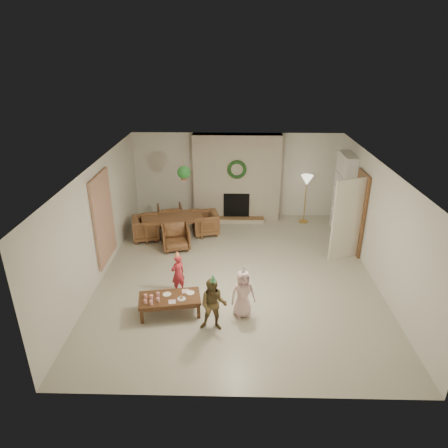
{
  "coord_description": "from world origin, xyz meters",
  "views": [
    {
      "loc": [
        -0.11,
        -7.86,
        4.69
      ],
      "look_at": [
        -0.3,
        0.4,
        1.05
      ],
      "focal_mm": 32.13,
      "sensor_mm": 36.0,
      "label": 1
    }
  ],
  "objects_px": {
    "dining_chair_far": "(170,216)",
    "child_red": "(178,274)",
    "child_pink": "(243,294)",
    "dining_table": "(173,227)",
    "coffee_table_top": "(170,298)",
    "dining_chair_near": "(176,237)",
    "child_plaid": "(213,305)",
    "dining_chair_right": "(205,223)",
    "dining_chair_left": "(146,228)"
  },
  "relations": [
    {
      "from": "dining_table",
      "to": "dining_chair_near",
      "type": "bearing_deg",
      "value": -90.0
    },
    {
      "from": "dining_chair_left",
      "to": "child_plaid",
      "type": "bearing_deg",
      "value": -165.84
    },
    {
      "from": "dining_chair_left",
      "to": "dining_chair_right",
      "type": "xyz_separation_m",
      "value": [
        1.55,
        0.38,
        0.0
      ]
    },
    {
      "from": "child_red",
      "to": "child_pink",
      "type": "height_order",
      "value": "child_pink"
    },
    {
      "from": "dining_chair_left",
      "to": "child_pink",
      "type": "height_order",
      "value": "child_pink"
    },
    {
      "from": "dining_chair_far",
      "to": "dining_chair_right",
      "type": "height_order",
      "value": "same"
    },
    {
      "from": "coffee_table_top",
      "to": "dining_chair_left",
      "type": "bearing_deg",
      "value": 98.91
    },
    {
      "from": "dining_chair_near",
      "to": "dining_chair_right",
      "type": "relative_size",
      "value": 1.0
    },
    {
      "from": "dining_chair_right",
      "to": "coffee_table_top",
      "type": "bearing_deg",
      "value": -20.81
    },
    {
      "from": "dining_table",
      "to": "coffee_table_top",
      "type": "distance_m",
      "value": 3.43
    },
    {
      "from": "dining_chair_near",
      "to": "dining_chair_right",
      "type": "xyz_separation_m",
      "value": [
        0.69,
        0.9,
        0.0
      ]
    },
    {
      "from": "dining_chair_right",
      "to": "child_plaid",
      "type": "distance_m",
      "value": 4.1
    },
    {
      "from": "child_plaid",
      "to": "dining_chair_near",
      "type": "bearing_deg",
      "value": 113.81
    },
    {
      "from": "dining_table",
      "to": "dining_chair_left",
      "type": "relative_size",
      "value": 2.34
    },
    {
      "from": "coffee_table_top",
      "to": "child_pink",
      "type": "relative_size",
      "value": 1.21
    },
    {
      "from": "coffee_table_top",
      "to": "dining_table",
      "type": "bearing_deg",
      "value": 87.05
    },
    {
      "from": "dining_chair_right",
      "to": "coffee_table_top",
      "type": "xyz_separation_m",
      "value": [
        -0.44,
        -3.62,
        0.02
      ]
    },
    {
      "from": "dining_chair_right",
      "to": "child_red",
      "type": "xyz_separation_m",
      "value": [
        -0.37,
        -2.87,
        0.11
      ]
    },
    {
      "from": "dining_table",
      "to": "coffee_table_top",
      "type": "bearing_deg",
      "value": -96.86
    },
    {
      "from": "dining_table",
      "to": "child_red",
      "type": "relative_size",
      "value": 1.9
    },
    {
      "from": "dining_chair_near",
      "to": "child_plaid",
      "type": "height_order",
      "value": "child_plaid"
    },
    {
      "from": "dining_chair_left",
      "to": "child_pink",
      "type": "bearing_deg",
      "value": -156.53
    },
    {
      "from": "dining_table",
      "to": "child_red",
      "type": "height_order",
      "value": "child_red"
    },
    {
      "from": "child_red",
      "to": "coffee_table_top",
      "type": "bearing_deg",
      "value": 46.42
    },
    {
      "from": "child_red",
      "to": "child_pink",
      "type": "distance_m",
      "value": 1.54
    },
    {
      "from": "dining_table",
      "to": "child_red",
      "type": "distance_m",
      "value": 2.7
    },
    {
      "from": "dining_table",
      "to": "dining_chair_right",
      "type": "relative_size",
      "value": 2.34
    },
    {
      "from": "dining_chair_near",
      "to": "dining_chair_right",
      "type": "distance_m",
      "value": 1.13
    },
    {
      "from": "dining_chair_right",
      "to": "child_pink",
      "type": "relative_size",
      "value": 0.72
    },
    {
      "from": "dining_chair_right",
      "to": "child_plaid",
      "type": "bearing_deg",
      "value": -8.01
    },
    {
      "from": "dining_chair_near",
      "to": "child_pink",
      "type": "xyz_separation_m",
      "value": [
        1.64,
        -2.75,
        0.17
      ]
    },
    {
      "from": "dining_chair_right",
      "to": "child_red",
      "type": "distance_m",
      "value": 2.89
    },
    {
      "from": "dining_chair_far",
      "to": "dining_table",
      "type": "bearing_deg",
      "value": 90.0
    },
    {
      "from": "child_pink",
      "to": "coffee_table_top",
      "type": "bearing_deg",
      "value": 164.02
    },
    {
      "from": "child_plaid",
      "to": "dining_chair_right",
      "type": "bearing_deg",
      "value": 100.43
    },
    {
      "from": "coffee_table_top",
      "to": "child_plaid",
      "type": "xyz_separation_m",
      "value": [
        0.86,
        -0.45,
        0.18
      ]
    },
    {
      "from": "dining_chair_far",
      "to": "dining_chair_left",
      "type": "height_order",
      "value": "same"
    },
    {
      "from": "dining_chair_far",
      "to": "child_red",
      "type": "height_order",
      "value": "child_red"
    },
    {
      "from": "dining_table",
      "to": "dining_chair_near",
      "type": "xyz_separation_m",
      "value": [
        0.17,
        -0.69,
        0.03
      ]
    },
    {
      "from": "dining_chair_left",
      "to": "child_red",
      "type": "relative_size",
      "value": 0.81
    },
    {
      "from": "dining_chair_right",
      "to": "dining_chair_left",
      "type": "bearing_deg",
      "value": -90.0
    },
    {
      "from": "dining_chair_left",
      "to": "dining_chair_far",
      "type": "bearing_deg",
      "value": -45.0
    },
    {
      "from": "coffee_table_top",
      "to": "child_pink",
      "type": "bearing_deg",
      "value": -11.33
    },
    {
      "from": "dining_chair_left",
      "to": "child_red",
      "type": "bearing_deg",
      "value": -168.59
    },
    {
      "from": "dining_table",
      "to": "child_pink",
      "type": "height_order",
      "value": "child_pink"
    },
    {
      "from": "child_red",
      "to": "dining_chair_far",
      "type": "bearing_deg",
      "value": -117.4
    },
    {
      "from": "dining_chair_left",
      "to": "child_plaid",
      "type": "distance_m",
      "value": 4.18
    },
    {
      "from": "child_red",
      "to": "dining_chair_near",
      "type": "bearing_deg",
      "value": -119.37
    },
    {
      "from": "dining_chair_left",
      "to": "dining_chair_right",
      "type": "height_order",
      "value": "same"
    },
    {
      "from": "dining_chair_far",
      "to": "child_red",
      "type": "bearing_deg",
      "value": 87.23
    }
  ]
}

